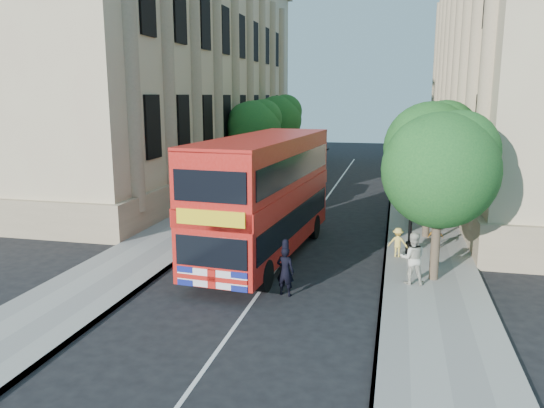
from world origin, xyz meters
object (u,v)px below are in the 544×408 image
Objects in this scene: box_van at (264,186)px; woman_pedestrian at (412,258)px; lamp_post at (412,197)px; double_decker_bus at (265,193)px; police_constable at (285,271)px.

woman_pedestrian is (7.92, -10.50, -0.49)m from box_van.
double_decker_bus is (-5.80, -1.47, 0.18)m from lamp_post.
box_van is 13.16m from woman_pedestrian.
box_van reaches higher than police_constable.
box_van reaches higher than woman_pedestrian.
woman_pedestrian is (5.81, -2.19, -1.65)m from double_decker_bus.
double_decker_bus is 6.43m from woman_pedestrian.
double_decker_bus is at bearing -56.41° from police_constable.
lamp_post is at bearing -116.28° from police_constable.
police_constable is (3.81, -12.31, -0.69)m from box_van.
lamp_post is 5.98m from double_decker_bus.
police_constable is at bearing -62.28° from double_decker_bus.
double_decker_bus is 1.94× the size of box_van.
double_decker_bus is 8.65m from box_van.
box_van is 3.29× the size of police_constable.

